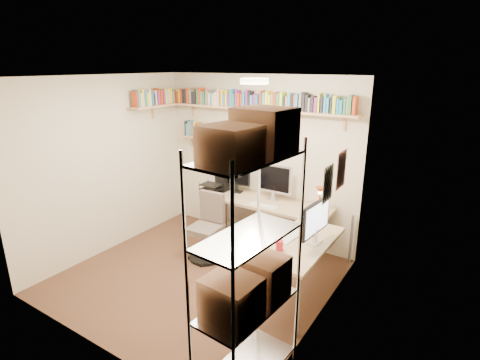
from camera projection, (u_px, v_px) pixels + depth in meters
name	position (u px, v px, depth m)	size (l,w,h in m)	color
ground	(198.00, 276.00, 4.84)	(3.20, 3.20, 0.00)	#442F1D
room_shell	(194.00, 161.00, 4.38)	(3.24, 3.04, 2.52)	beige
wall_shelves	(225.00, 107.00, 5.50)	(3.12, 1.09, 0.80)	tan
corner_desk	(267.00, 209.00, 5.13)	(2.25, 1.86, 1.27)	#C9B783
office_chair	(207.00, 231.00, 5.22)	(0.49, 0.50, 0.94)	black
wire_rack	(249.00, 232.00, 2.82)	(0.52, 0.95, 2.33)	silver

